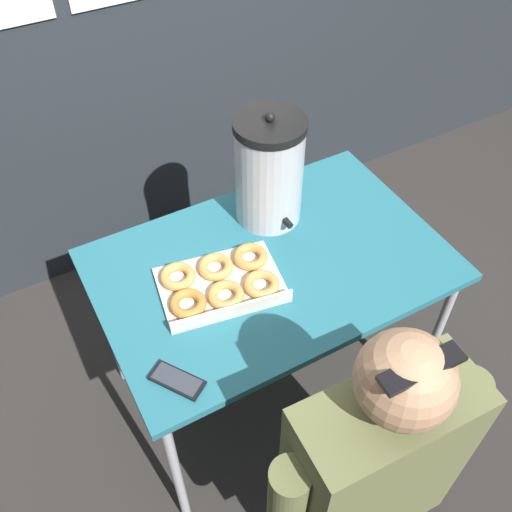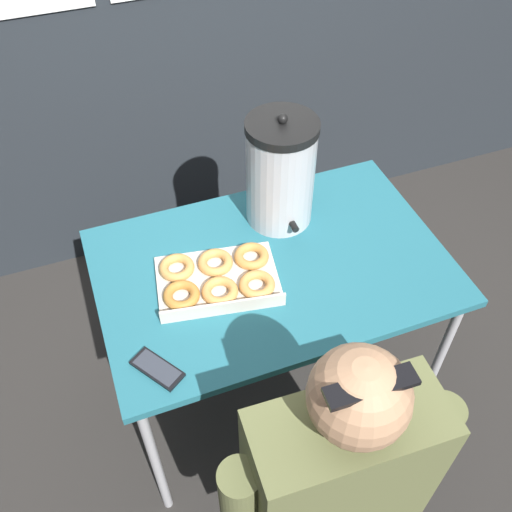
# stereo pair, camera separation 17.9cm
# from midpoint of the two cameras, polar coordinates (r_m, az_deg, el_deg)

# --- Properties ---
(ground_plane) EXTENTS (12.00, 12.00, 0.00)m
(ground_plane) POSITION_cam_midpoint_polar(r_m,az_deg,el_deg) (2.48, 3.39, -12.88)
(ground_plane) COLOR #2D2B28
(folding_table) EXTENTS (1.13, 0.75, 0.77)m
(folding_table) POSITION_cam_midpoint_polar(r_m,az_deg,el_deg) (1.90, 4.32, -2.12)
(folding_table) COLOR #236675
(folding_table) RESTS_ON ground
(donut_box) EXTENTS (0.42, 0.32, 0.05)m
(donut_box) POSITION_cam_midpoint_polar(r_m,az_deg,el_deg) (1.78, -1.00, -2.43)
(donut_box) COLOR beige
(donut_box) RESTS_ON folding_table
(coffee_urn) EXTENTS (0.23, 0.26, 0.42)m
(coffee_urn) POSITION_cam_midpoint_polar(r_m,az_deg,el_deg) (1.89, 5.21, 8.20)
(coffee_urn) COLOR #B7B7BC
(coffee_urn) RESTS_ON folding_table
(cell_phone) EXTENTS (0.14, 0.16, 0.01)m
(cell_phone) POSITION_cam_midpoint_polar(r_m,az_deg,el_deg) (1.62, -6.70, -11.33)
(cell_phone) COLOR black
(cell_phone) RESTS_ON folding_table
(person_seated) EXTENTS (0.59, 0.26, 1.25)m
(person_seated) POSITION_cam_midpoint_polar(r_m,az_deg,el_deg) (1.67, 10.87, -23.08)
(person_seated) COLOR #33332D
(person_seated) RESTS_ON ground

